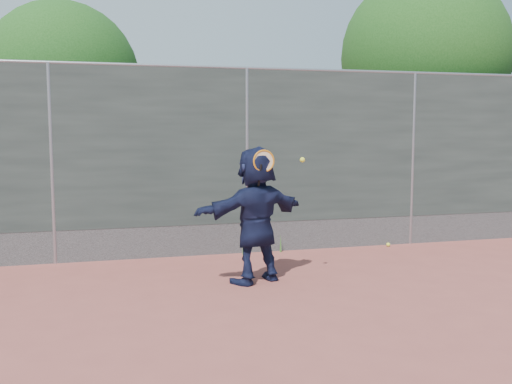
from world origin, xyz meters
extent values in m
plane|color=#9E4C42|center=(0.00, 0.00, 0.00)|extent=(80.00, 80.00, 0.00)
imported|color=#151A3A|center=(-0.32, 1.70, 0.90)|extent=(1.75, 1.11, 1.81)
sphere|color=yellow|center=(2.49, 3.35, 0.03)|extent=(0.07, 0.07, 0.07)
cube|color=#38423D|center=(0.00, 3.50, 1.75)|extent=(20.00, 0.04, 2.50)
cube|color=slate|center=(0.00, 3.50, 0.25)|extent=(20.00, 0.03, 0.50)
cylinder|color=gray|center=(0.00, 3.50, 3.00)|extent=(20.00, 0.05, 0.05)
cylinder|color=gray|center=(-3.00, 3.50, 1.50)|extent=(0.06, 0.06, 3.00)
cylinder|color=gray|center=(0.00, 3.50, 1.50)|extent=(0.06, 0.06, 3.00)
cylinder|color=gray|center=(3.00, 3.50, 1.50)|extent=(0.06, 0.06, 3.00)
torus|color=#C77012|center=(-0.27, 1.50, 1.62)|extent=(0.29, 0.06, 0.29)
cylinder|color=beige|center=(-0.27, 1.50, 1.62)|extent=(0.25, 0.03, 0.25)
cylinder|color=black|center=(-0.32, 1.52, 1.42)|extent=(0.04, 0.13, 0.33)
sphere|color=yellow|center=(0.25, 1.51, 1.63)|extent=(0.07, 0.07, 0.07)
cylinder|color=#382314|center=(4.50, 5.70, 1.30)|extent=(0.28, 0.28, 2.60)
sphere|color=#23561C|center=(4.50, 5.70, 3.59)|extent=(3.60, 3.60, 3.60)
sphere|color=#23561C|center=(5.22, 5.90, 3.23)|extent=(2.52, 2.52, 2.52)
cylinder|color=#382314|center=(-3.00, 6.50, 1.10)|extent=(0.28, 0.28, 2.20)
sphere|color=#23561C|center=(-3.00, 6.50, 3.03)|extent=(3.00, 3.00, 3.00)
sphere|color=#23561C|center=(-2.40, 6.70, 2.73)|extent=(2.10, 2.10, 2.10)
cone|color=#387226|center=(0.25, 3.38, 0.13)|extent=(0.03, 0.03, 0.26)
cone|color=#387226|center=(0.55, 3.40, 0.15)|extent=(0.03, 0.03, 0.30)
cone|color=#387226|center=(-0.10, 3.36, 0.11)|extent=(0.03, 0.03, 0.22)
camera|label=1|loc=(-2.22, -5.48, 2.01)|focal=40.00mm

